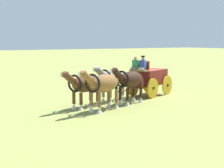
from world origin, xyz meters
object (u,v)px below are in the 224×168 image
at_px(draft_horse_rear_near, 130,80).
at_px(draft_horse_rear_off, 112,79).
at_px(show_wagon, 149,78).
at_px(draft_horse_lead_off, 84,85).
at_px(draft_horse_lead_near, 103,85).

height_order(draft_horse_rear_near, draft_horse_rear_off, draft_horse_rear_off).
bearing_deg(show_wagon, draft_horse_rear_off, 10.75).
bearing_deg(show_wagon, draft_horse_lead_off, 15.37).
distance_m(show_wagon, draft_horse_rear_off, 3.47).
xyz_separation_m(show_wagon, draft_horse_rear_near, (2.93, 1.86, 0.18)).
relative_size(show_wagon, draft_horse_rear_near, 1.79).
distance_m(draft_horse_rear_near, draft_horse_lead_near, 2.60).
relative_size(show_wagon, draft_horse_lead_near, 1.74).
bearing_deg(draft_horse_lead_off, draft_horse_rear_near, 175.01).
height_order(show_wagon, draft_horse_lead_near, show_wagon).
bearing_deg(draft_horse_lead_near, draft_horse_rear_near, -158.45).
bearing_deg(show_wagon, draft_horse_lead_near, 27.73).
bearing_deg(draft_horse_rear_off, draft_horse_lead_near, 48.16).
bearing_deg(draft_horse_rear_near, show_wagon, -147.65).
xyz_separation_m(draft_horse_rear_off, draft_horse_lead_near, (1.94, 2.16, 0.02)).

